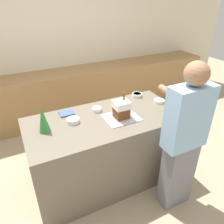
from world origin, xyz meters
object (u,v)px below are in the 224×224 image
candy_bowl_front_corner (97,109)px  person (183,141)px  baking_tray (121,118)px  cookbook (67,113)px  decorative_tree (43,120)px  candy_bowl_near_tray_left (117,103)px  gingerbread_house (121,109)px  candy_bowl_near_tray_right (137,95)px  candy_bowl_far_left (159,101)px  candy_bowl_beside_tree (73,120)px

candy_bowl_front_corner → person: 1.04m
baking_tray → cookbook: size_ratio=2.34×
decorative_tree → cookbook: (0.30, 0.25, -0.13)m
decorative_tree → person: (1.21, -0.71, -0.18)m
decorative_tree → candy_bowl_near_tray_left: bearing=12.6°
decorative_tree → candy_bowl_front_corner: 0.68m
gingerbread_house → candy_bowl_near_tray_right: size_ratio=2.23×
candy_bowl_near_tray_left → candy_bowl_front_corner: candy_bowl_front_corner is taller
candy_bowl_far_left → cookbook: 1.18m
person → candy_bowl_near_tray_right: bearing=85.0°
gingerbread_house → candy_bowl_far_left: bearing=11.3°
candy_bowl_far_left → person: size_ratio=0.08×
baking_tray → candy_bowl_far_left: bearing=11.3°
candy_bowl_far_left → candy_bowl_near_tray_left: bearing=159.2°
candy_bowl_near_tray_left → candy_bowl_near_tray_right: (0.35, 0.09, 0.01)m
candy_bowl_far_left → candy_bowl_front_corner: candy_bowl_front_corner is taller
baking_tray → candy_bowl_beside_tree: candy_bowl_beside_tree is taller
cookbook → person: size_ratio=0.10×
candy_bowl_near_tray_left → candy_bowl_front_corner: size_ratio=0.91×
candy_bowl_far_left → person: 0.77m
candy_bowl_beside_tree → cookbook: size_ratio=0.83×
gingerbread_house → decorative_tree: bearing=172.6°
candy_bowl_front_corner → candy_bowl_far_left: bearing=-10.2°
candy_bowl_near_tray_left → cookbook: candy_bowl_near_tray_left is taller
decorative_tree → candy_bowl_far_left: bearing=0.6°
gingerbread_house → decorative_tree: size_ratio=1.03×
baking_tray → candy_bowl_near_tray_right: bearing=41.1°
candy_bowl_near_tray_right → person: size_ratio=0.08×
candy_bowl_far_left → candy_bowl_near_tray_right: candy_bowl_near_tray_right is taller
candy_bowl_front_corner → candy_bowl_beside_tree: 0.36m
candy_bowl_far_left → cookbook: size_ratio=0.81×
person → gingerbread_house: bearing=121.8°
baking_tray → gingerbread_house: gingerbread_house is taller
candy_bowl_front_corner → person: (0.56, -0.88, -0.07)m
baking_tray → candy_bowl_front_corner: size_ratio=3.51×
candy_bowl_beside_tree → person: (0.90, -0.75, -0.07)m
candy_bowl_near_tray_left → candy_bowl_front_corner: bearing=-170.8°
decorative_tree → candy_bowl_beside_tree: decorative_tree is taller
candy_bowl_near_tray_left → person: size_ratio=0.06×
candy_bowl_front_corner → person: size_ratio=0.07×
candy_bowl_near_tray_left → person: 0.96m
decorative_tree → candy_bowl_near_tray_right: decorative_tree is taller
candy_bowl_beside_tree → person: size_ratio=0.08×
candy_bowl_far_left → person: (-0.25, -0.73, -0.06)m
baking_tray → candy_bowl_beside_tree: bearing=164.0°
candy_bowl_far_left → candy_bowl_beside_tree: size_ratio=0.98×
candy_bowl_near_tray_left → candy_bowl_front_corner: 0.30m
candy_bowl_front_corner → cookbook: candy_bowl_front_corner is taller
gingerbread_house → candy_bowl_front_corner: (-0.19, 0.27, -0.09)m
candy_bowl_near_tray_left → candy_bowl_front_corner: (-0.30, -0.05, 0.01)m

